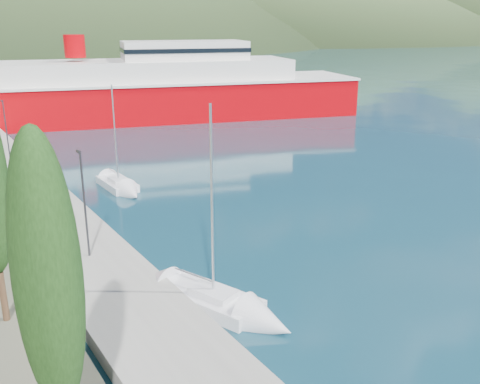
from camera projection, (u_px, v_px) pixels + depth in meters
quay at (46, 211)px, 38.56m from camera, size 5.00×88.00×0.80m
lamp_posts at (86, 202)px, 28.98m from camera, size 0.15×46.47×6.06m
sailboat_near at (238, 311)px, 25.42m from camera, size 4.79×7.93×10.94m
sailboat_mid at (125, 189)px, 43.93m from camera, size 2.19×6.48×9.47m
ferry at (143, 92)px, 75.91m from camera, size 63.21×30.14×12.32m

